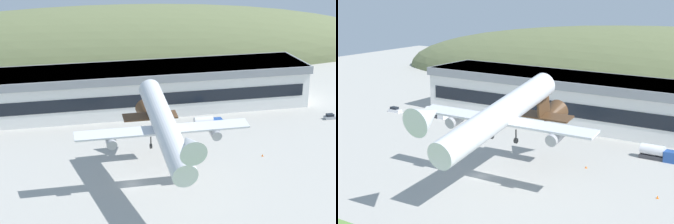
{
  "view_description": "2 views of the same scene",
  "coord_description": "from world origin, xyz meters",
  "views": [
    {
      "loc": [
        -17.46,
        -113.72,
        57.23
      ],
      "look_at": [
        8.83,
        2.22,
        15.92
      ],
      "focal_mm": 60.0,
      "sensor_mm": 36.0,
      "label": 1
    },
    {
      "loc": [
        65.3,
        -89.27,
        39.6
      ],
      "look_at": [
        5.97,
        0.58,
        14.39
      ],
      "focal_mm": 60.0,
      "sensor_mm": 36.0,
      "label": 2
    }
  ],
  "objects": [
    {
      "name": "box_truck",
      "position": [
        27.0,
        31.15,
        1.56
      ],
      "size": [
        8.43,
        2.59,
        3.35
      ],
      "color": "#264C99",
      "rests_on": "ground_plane"
    },
    {
      "name": "traffic_cone_1",
      "position": [
        34.78,
        8.32,
        0.28
      ],
      "size": [
        0.52,
        0.52,
        0.58
      ],
      "color": "orange",
      "rests_on": "ground_plane"
    },
    {
      "name": "ground_plane",
      "position": [
        0.0,
        0.0,
        0.0
      ],
      "size": [
        349.12,
        349.12,
        0.0
      ],
      "primitive_type": "plane",
      "color": "#ADAAA3"
    },
    {
      "name": "service_car_1",
      "position": [
        65.12,
        30.05,
        0.65
      ],
      "size": [
        3.81,
        1.8,
        1.57
      ],
      "color": "#999EA3",
      "rests_on": "ground_plane"
    },
    {
      "name": "hill_backdrop",
      "position": [
        9.44,
        115.16,
        0.0
      ],
      "size": [
        265.85,
        58.79,
        46.92
      ],
      "primitive_type": "ellipsoid",
      "color": "#667047",
      "rests_on": "ground_plane"
    },
    {
      "name": "cargo_airplane",
      "position": [
        6.92,
        -2.47,
        14.28
      ],
      "size": [
        38.86,
        48.33,
        14.3
      ],
      "color": "silver"
    },
    {
      "name": "terminal_building",
      "position": [
        6.91,
        51.48,
        7.64
      ],
      "size": [
        114.34,
        20.8,
        13.5
      ],
      "color": "white",
      "rests_on": "ground_plane"
    },
    {
      "name": "traffic_cone_0",
      "position": [
        16.07,
        16.8,
        0.28
      ],
      "size": [
        0.52,
        0.52,
        0.58
      ],
      "color": "orange",
      "rests_on": "ground_plane"
    }
  ]
}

